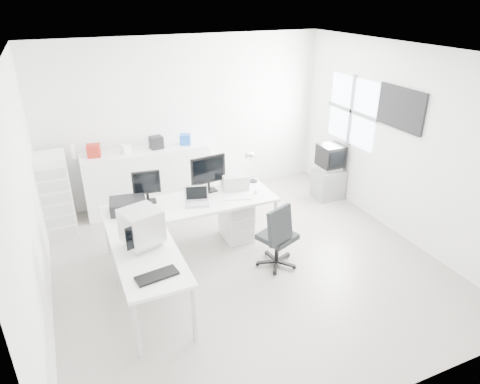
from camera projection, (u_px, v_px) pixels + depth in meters
name	position (u px, v px, depth m)	size (l,w,h in m)	color
floor	(246.00, 262.00, 5.95)	(5.00, 5.00, 0.01)	beige
ceiling	(247.00, 53.00, 4.75)	(5.00, 5.00, 0.01)	white
back_wall	(187.00, 119.00, 7.42)	(5.00, 0.02, 2.80)	white
left_wall	(28.00, 206.00, 4.45)	(0.02, 5.00, 2.80)	white
right_wall	(402.00, 144.00, 6.26)	(0.02, 5.00, 2.80)	white
window	(352.00, 111.00, 7.16)	(0.02, 1.20, 1.10)	white
wall_picture	(401.00, 109.00, 6.11)	(0.04, 0.90, 0.60)	black
main_desk	(193.00, 226.00, 6.13)	(2.40, 0.80, 0.75)	white
side_desk	(151.00, 284.00, 4.91)	(0.70, 1.40, 0.75)	white
drawer_pedestal	(236.00, 219.00, 6.45)	(0.40, 0.50, 0.60)	white
inkjet_printer	(128.00, 205.00, 5.71)	(0.47, 0.36, 0.17)	black
lcd_monitor_small	(147.00, 187.00, 5.87)	(0.38, 0.22, 0.48)	black
lcd_monitor_large	(208.00, 174.00, 6.18)	(0.53, 0.21, 0.56)	black
laptop	(197.00, 197.00, 5.85)	(0.35, 0.36, 0.23)	#B7B7BA
white_keyboard	(238.00, 198.00, 6.08)	(0.38, 0.12, 0.02)	white
white_mouse	(256.00, 192.00, 6.21)	(0.06, 0.06, 0.06)	white
laser_printer	(235.00, 181.00, 6.37)	(0.38, 0.33, 0.22)	#B3B3B3
desk_lamp	(254.00, 166.00, 6.50)	(0.17, 0.17, 0.52)	silver
crt_monitor	(142.00, 227.00, 4.85)	(0.43, 0.43, 0.50)	#B7B7BA
black_keyboard	(157.00, 276.00, 4.41)	(0.44, 0.18, 0.03)	black
office_chair	(277.00, 234.00, 5.71)	(0.56, 0.56, 0.98)	#27292C
tv_cabinet	(328.00, 184.00, 7.72)	(0.50, 0.41, 0.54)	gray
crt_tv	(331.00, 158.00, 7.51)	(0.50, 0.48, 0.45)	black
sideboard	(148.00, 179.00, 7.29)	(2.09, 0.52, 1.04)	white
clutter_box_a	(94.00, 151.00, 6.73)	(0.20, 0.18, 0.20)	#A22117
clutter_box_b	(126.00, 149.00, 6.93)	(0.13, 0.11, 0.13)	white
clutter_box_c	(156.00, 142.00, 7.09)	(0.20, 0.19, 0.20)	black
clutter_box_d	(185.00, 139.00, 7.28)	(0.18, 0.16, 0.18)	blue
clutter_bottle	(73.00, 152.00, 6.65)	(0.07, 0.07, 0.22)	white
filing_cabinet	(56.00, 195.00, 6.46)	(0.45, 0.53, 1.27)	white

